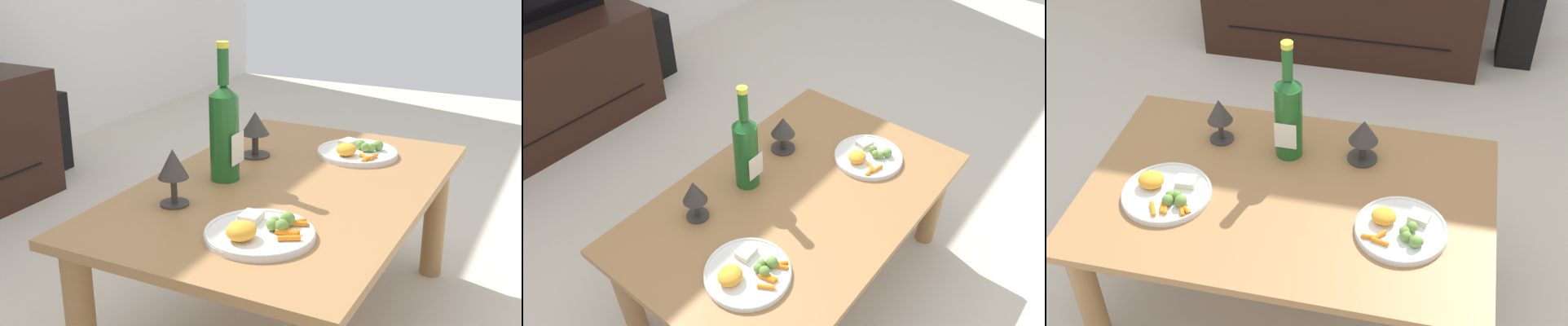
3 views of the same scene
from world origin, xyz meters
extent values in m
plane|color=beige|center=(0.00, 0.00, 0.00)|extent=(6.40, 6.40, 0.00)
cube|color=#9E7042|center=(0.00, 0.00, 0.42)|extent=(1.13, 0.72, 0.03)
cylinder|color=#9E7042|center=(0.50, -0.29, 0.20)|extent=(0.07, 0.07, 0.41)
cylinder|color=#9E7042|center=(-0.50, 0.29, 0.20)|extent=(0.07, 0.07, 0.41)
cylinder|color=#9E7042|center=(0.50, 0.29, 0.20)|extent=(0.07, 0.07, 0.41)
cube|color=black|center=(0.69, 1.58, 0.19)|extent=(0.16, 0.16, 0.37)
cylinder|color=#1E5923|center=(-0.04, 0.17, 0.55)|extent=(0.08, 0.08, 0.23)
cone|color=#1E5923|center=(-0.04, 0.17, 0.68)|extent=(0.08, 0.08, 0.04)
cylinder|color=#1E5923|center=(-0.04, 0.17, 0.74)|extent=(0.03, 0.03, 0.10)
cylinder|color=yellow|center=(-0.04, 0.17, 0.80)|extent=(0.03, 0.03, 0.02)
cube|color=silver|center=(-0.04, 0.13, 0.53)|extent=(0.06, 0.00, 0.08)
cylinder|color=#38332D|center=(-0.25, 0.19, 0.43)|extent=(0.07, 0.07, 0.01)
cylinder|color=#38332D|center=(-0.25, 0.19, 0.47)|extent=(0.02, 0.02, 0.06)
cone|color=#38332D|center=(-0.25, 0.19, 0.54)|extent=(0.08, 0.08, 0.07)
cylinder|color=#38332D|center=(0.18, 0.19, 0.43)|extent=(0.09, 0.09, 0.01)
cylinder|color=#38332D|center=(0.18, 0.19, 0.47)|extent=(0.02, 0.02, 0.06)
cone|color=#38332D|center=(0.18, 0.19, 0.53)|extent=(0.09, 0.09, 0.07)
cylinder|color=white|center=(-0.32, -0.08, 0.44)|extent=(0.25, 0.25, 0.01)
torus|color=white|center=(-0.32, -0.08, 0.45)|extent=(0.25, 0.25, 0.01)
ellipsoid|color=orange|center=(-0.37, -0.06, 0.46)|extent=(0.07, 0.07, 0.04)
cube|color=beige|center=(-0.28, -0.04, 0.45)|extent=(0.06, 0.05, 0.02)
cylinder|color=orange|center=(-0.33, -0.16, 0.45)|extent=(0.04, 0.05, 0.01)
cylinder|color=orange|center=(-0.31, -0.14, 0.45)|extent=(0.02, 0.05, 0.01)
cylinder|color=orange|center=(-0.30, -0.14, 0.45)|extent=(0.03, 0.05, 0.01)
cylinder|color=orange|center=(-0.26, -0.14, 0.45)|extent=(0.03, 0.05, 0.01)
cylinder|color=orange|center=(-0.27, -0.12, 0.45)|extent=(0.05, 0.03, 0.01)
cylinder|color=orange|center=(-0.25, -0.14, 0.45)|extent=(0.05, 0.04, 0.01)
cylinder|color=orange|center=(-0.26, -0.12, 0.45)|extent=(0.04, 0.05, 0.01)
sphere|color=olive|center=(-0.30, -0.13, 0.46)|extent=(0.03, 0.03, 0.03)
sphere|color=olive|center=(-0.28, -0.10, 0.46)|extent=(0.03, 0.03, 0.03)
sphere|color=olive|center=(-0.30, -0.10, 0.46)|extent=(0.03, 0.03, 0.03)
sphere|color=olive|center=(-0.26, -0.12, 0.46)|extent=(0.03, 0.03, 0.03)
cylinder|color=white|center=(0.32, -0.08, 0.44)|extent=(0.24, 0.24, 0.01)
torus|color=white|center=(0.32, -0.08, 0.45)|extent=(0.24, 0.24, 0.01)
ellipsoid|color=orange|center=(0.27, -0.06, 0.46)|extent=(0.07, 0.06, 0.04)
cube|color=beige|center=(0.36, -0.04, 0.45)|extent=(0.06, 0.06, 0.02)
cylinder|color=orange|center=(0.27, -0.12, 0.45)|extent=(0.04, 0.04, 0.01)
cylinder|color=orange|center=(0.25, -0.13, 0.45)|extent=(0.05, 0.01, 0.01)
cylinder|color=orange|center=(0.28, -0.14, 0.45)|extent=(0.05, 0.02, 0.01)
sphere|color=olive|center=(0.35, -0.08, 0.46)|extent=(0.03, 0.03, 0.03)
sphere|color=olive|center=(0.34, -0.12, 0.46)|extent=(0.03, 0.03, 0.03)
sphere|color=olive|center=(0.33, -0.10, 0.46)|extent=(0.03, 0.03, 0.03)
sphere|color=olive|center=(0.36, -0.13, 0.46)|extent=(0.03, 0.03, 0.03)
sphere|color=olive|center=(0.37, -0.13, 0.46)|extent=(0.03, 0.03, 0.03)
camera|label=1|loc=(-1.49, -0.68, 1.06)|focal=45.33mm
camera|label=2|loc=(-0.94, -0.70, 1.59)|focal=34.73mm
camera|label=3|loc=(0.35, -1.34, 1.72)|focal=47.16mm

